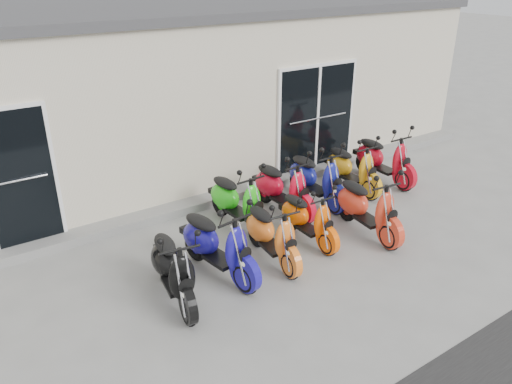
% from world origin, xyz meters
% --- Properties ---
extents(ground, '(80.00, 80.00, 0.00)m').
position_xyz_m(ground, '(0.00, 0.00, 0.00)').
color(ground, gray).
rests_on(ground, ground).
extents(building, '(14.00, 6.00, 3.20)m').
position_xyz_m(building, '(0.00, 5.20, 1.60)').
color(building, beige).
rests_on(building, ground).
extents(roof_cap, '(14.20, 6.20, 0.16)m').
position_xyz_m(roof_cap, '(0.00, 5.20, 3.28)').
color(roof_cap, '#3F3F42').
rests_on(roof_cap, building).
extents(front_step, '(14.00, 0.40, 0.15)m').
position_xyz_m(front_step, '(0.00, 2.02, 0.07)').
color(front_step, gray).
rests_on(front_step, ground).
extents(door_left, '(1.07, 0.08, 2.22)m').
position_xyz_m(door_left, '(-3.20, 2.17, 1.26)').
color(door_left, black).
rests_on(door_left, front_step).
extents(door_right, '(2.02, 0.08, 2.22)m').
position_xyz_m(door_right, '(2.60, 2.17, 1.26)').
color(door_right, black).
rests_on(door_right, front_step).
extents(scooter_front_black, '(0.84, 1.71, 1.21)m').
position_xyz_m(scooter_front_black, '(-1.93, -0.31, 0.60)').
color(scooter_front_black, black).
rests_on(scooter_front_black, ground).
extents(scooter_front_blue, '(0.87, 1.81, 1.29)m').
position_xyz_m(scooter_front_blue, '(-1.16, -0.13, 0.64)').
color(scooter_front_blue, '#1A1296').
rests_on(scooter_front_blue, ground).
extents(scooter_front_orange_a, '(0.72, 1.61, 1.15)m').
position_xyz_m(scooter_front_orange_a, '(-0.30, -0.25, 0.58)').
color(scooter_front_orange_a, orange).
rests_on(scooter_front_orange_a, ground).
extents(scooter_front_orange_b, '(0.56, 1.47, 1.08)m').
position_xyz_m(scooter_front_orange_b, '(0.52, -0.11, 0.54)').
color(scooter_front_orange_b, '#FF5B04').
rests_on(scooter_front_orange_b, ground).
extents(scooter_front_red, '(0.82, 1.75, 1.25)m').
position_xyz_m(scooter_front_red, '(1.50, -0.45, 0.63)').
color(scooter_front_red, red).
rests_on(scooter_front_red, ground).
extents(scooter_back_green, '(0.70, 1.70, 1.23)m').
position_xyz_m(scooter_back_green, '(-0.13, 0.97, 0.62)').
color(scooter_back_green, '#27D119').
rests_on(scooter_back_green, ground).
extents(scooter_back_red, '(0.67, 1.72, 1.26)m').
position_xyz_m(scooter_back_red, '(0.81, 0.95, 0.63)').
color(scooter_back_red, red).
rests_on(scooter_back_red, ground).
extents(scooter_back_blue, '(0.68, 1.74, 1.27)m').
position_xyz_m(scooter_back_blue, '(1.58, 0.94, 0.64)').
color(scooter_back_blue, navy).
rests_on(scooter_back_blue, ground).
extents(scooter_back_yellow, '(0.67, 1.66, 1.20)m').
position_xyz_m(scooter_back_yellow, '(2.55, 0.98, 0.60)').
color(scooter_back_yellow, orange).
rests_on(scooter_back_yellow, ground).
extents(scooter_back_extra, '(0.68, 1.74, 1.27)m').
position_xyz_m(scooter_back_extra, '(3.40, 0.94, 0.64)').
color(scooter_back_extra, '#B80B1C').
rests_on(scooter_back_extra, ground).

